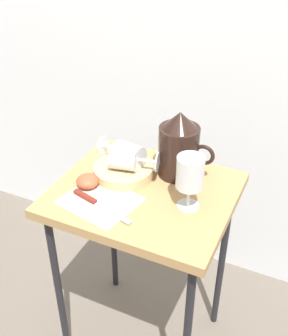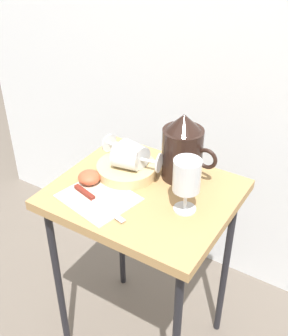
# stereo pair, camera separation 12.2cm
# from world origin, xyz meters

# --- Properties ---
(ground_plane) EXTENTS (6.00, 6.00, 0.00)m
(ground_plane) POSITION_xyz_m (0.00, 0.00, 0.00)
(ground_plane) COLOR #665B51
(curtain_drape) EXTENTS (2.40, 0.03, 2.12)m
(curtain_drape) POSITION_xyz_m (0.00, 0.53, 1.06)
(curtain_drape) COLOR white
(curtain_drape) RESTS_ON ground_plane
(table) EXTENTS (0.53, 0.45, 0.70)m
(table) POSITION_xyz_m (0.00, 0.00, 0.63)
(table) COLOR #AD8451
(table) RESTS_ON ground_plane
(linen_napkin) EXTENTS (0.24, 0.21, 0.00)m
(linen_napkin) POSITION_xyz_m (-0.09, -0.10, 0.71)
(linen_napkin) COLOR beige
(linen_napkin) RESTS_ON table
(basket_tray) EXTENTS (0.19, 0.19, 0.03)m
(basket_tray) POSITION_xyz_m (-0.09, 0.05, 0.72)
(basket_tray) COLOR tan
(basket_tray) RESTS_ON table
(pitcher) EXTENTS (0.18, 0.12, 0.21)m
(pitcher) POSITION_xyz_m (0.06, 0.13, 0.79)
(pitcher) COLOR black
(pitcher) RESTS_ON table
(wine_glass_upright) EXTENTS (0.08, 0.08, 0.16)m
(wine_glass_upright) POSITION_xyz_m (0.14, -0.02, 0.81)
(wine_glass_upright) COLOR silver
(wine_glass_upright) RESTS_ON table
(wine_glass_tipped_near) EXTENTS (0.16, 0.09, 0.08)m
(wine_glass_tipped_near) POSITION_xyz_m (-0.08, 0.04, 0.78)
(wine_glass_tipped_near) COLOR silver
(wine_glass_tipped_near) RESTS_ON basket_tray
(wine_glass_tipped_far) EXTENTS (0.16, 0.09, 0.07)m
(wine_glass_tipped_far) POSITION_xyz_m (-0.08, 0.06, 0.78)
(wine_glass_tipped_far) COLOR silver
(wine_glass_tipped_far) RESTS_ON basket_tray
(apple_half_left) EXTENTS (0.07, 0.07, 0.04)m
(apple_half_left) POSITION_xyz_m (-0.16, -0.06, 0.73)
(apple_half_left) COLOR #C15133
(apple_half_left) RESTS_ON linen_napkin
(knife) EXTENTS (0.21, 0.07, 0.01)m
(knife) POSITION_xyz_m (-0.10, -0.12, 0.71)
(knife) COLOR silver
(knife) RESTS_ON linen_napkin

